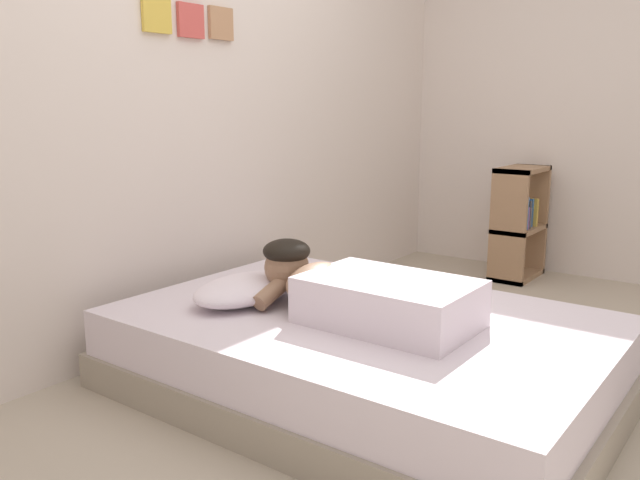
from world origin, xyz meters
The scene contains 9 objects.
ground_plane centered at (0.00, 0.00, 0.00)m, with size 13.35×13.35×0.00m, color tan.
back_wall centered at (0.00, 1.39, 1.25)m, with size 4.68×0.12×2.50m.
side_wall_right centered at (2.39, 0.17, 1.25)m, with size 0.10×5.69×2.50m, color beige.
bed centered at (-0.11, 0.27, 0.16)m, with size 1.33×1.94×0.33m.
pillow centered at (-0.27, 0.77, 0.39)m, with size 0.52×0.32×0.11m, color silver.
person_lying centered at (-0.16, 0.27, 0.44)m, with size 0.43×0.92×0.27m.
coffee_cup centered at (0.03, 0.62, 0.37)m, with size 0.12×0.09×0.07m.
cell_phone centered at (0.07, 0.09, 0.34)m, with size 0.07×0.14×0.01m, color black.
bookshelf centered at (2.02, 0.42, 0.39)m, with size 0.45×0.24×0.75m.
Camera 1 is at (-2.22, -1.08, 1.15)m, focal length 36.69 mm.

